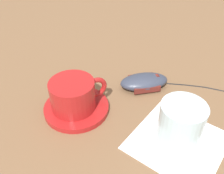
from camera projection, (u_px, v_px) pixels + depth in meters
name	position (u px, v px, depth m)	size (l,w,h in m)	color
ground_plane	(144.00, 123.00, 0.49)	(3.00, 3.00, 0.00)	brown
saucer	(77.00, 108.00, 0.51)	(0.13, 0.13, 0.01)	maroon
coffee_cup	(74.00, 95.00, 0.49)	(0.11, 0.09, 0.06)	maroon
computer_mouse	(144.00, 82.00, 0.57)	(0.12, 0.11, 0.03)	#2D3342
napkin_under_glass	(177.00, 142.00, 0.45)	(0.15, 0.15, 0.00)	white
drinking_glass	(180.00, 127.00, 0.41)	(0.07, 0.07, 0.09)	silver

